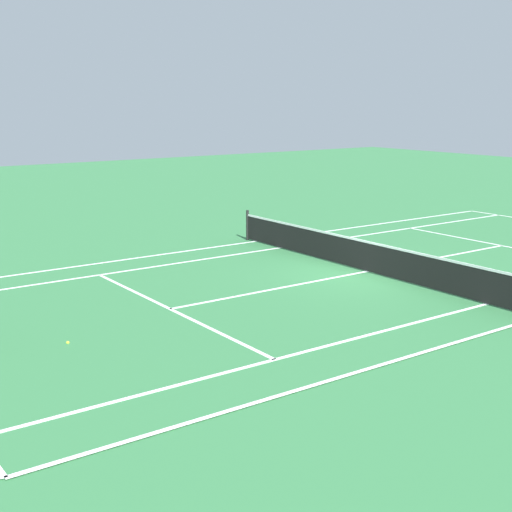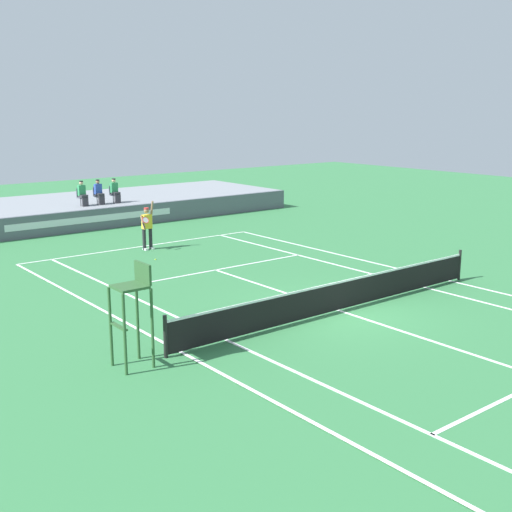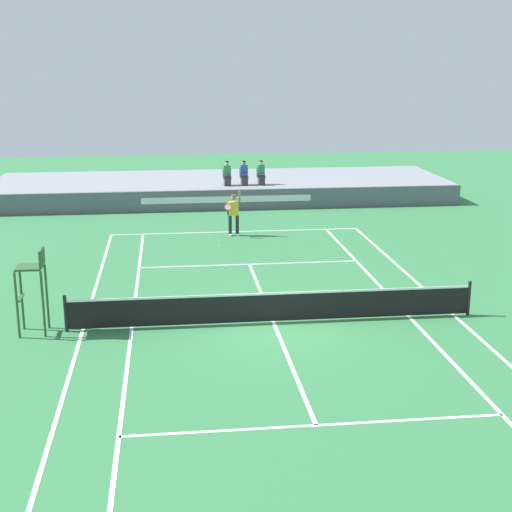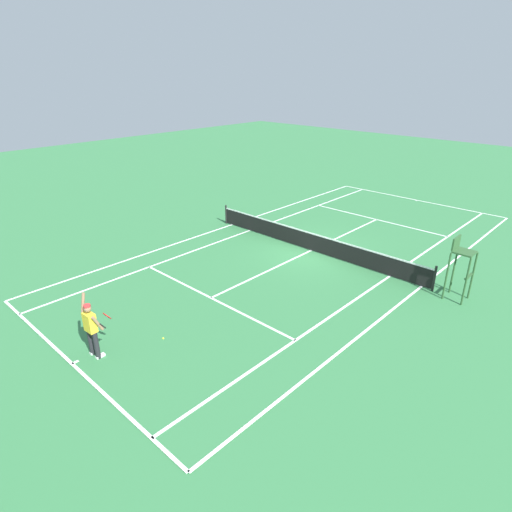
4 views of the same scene
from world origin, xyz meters
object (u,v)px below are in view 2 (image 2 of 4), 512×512
at_px(spectator_seated_1, 99,192).
at_px(spectator_seated_2, 115,191).
at_px(tennis_player, 147,227).
at_px(umpire_chair, 133,302).
at_px(tennis_ball, 155,260).
at_px(spectator_seated_0, 82,194).

relative_size(spectator_seated_1, spectator_seated_2, 1.00).
relative_size(tennis_player, umpire_chair, 0.85).
distance_m(spectator_seated_1, tennis_player, 7.28).
height_order(tennis_player, tennis_ball, tennis_player).
height_order(spectator_seated_2, tennis_player, spectator_seated_2).
bearing_deg(tennis_ball, spectator_seated_2, 72.54).
xyz_separation_m(spectator_seated_2, tennis_ball, (-2.86, -9.08, -1.63)).
height_order(spectator_seated_0, tennis_player, spectator_seated_0).
bearing_deg(spectator_seated_2, tennis_ball, -107.46).
xyz_separation_m(spectator_seated_2, umpire_chair, (-8.71, -18.35, -0.11)).
xyz_separation_m(spectator_seated_0, tennis_ball, (-1.06, -9.08, -1.63)).
bearing_deg(umpire_chair, spectator_seated_2, 64.60).
bearing_deg(tennis_ball, umpire_chair, -122.29).
bearing_deg(spectator_seated_2, tennis_player, -106.48).
relative_size(tennis_player, tennis_ball, 30.63).
bearing_deg(tennis_player, spectator_seated_1, 80.39).
relative_size(spectator_seated_0, umpire_chair, 0.52).
bearing_deg(spectator_seated_1, spectator_seated_0, 180.00).
bearing_deg(spectator_seated_0, umpire_chair, -110.64).
height_order(spectator_seated_0, umpire_chair, umpire_chair).
height_order(spectator_seated_2, umpire_chair, umpire_chair).
relative_size(spectator_seated_2, umpire_chair, 0.52).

